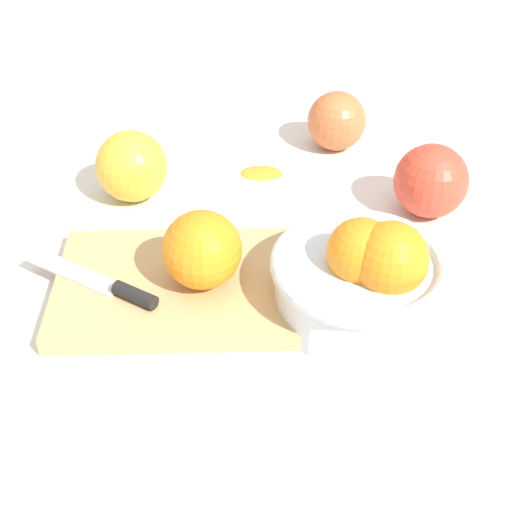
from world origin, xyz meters
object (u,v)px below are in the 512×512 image
at_px(cutting_board, 178,286).
at_px(apple_front_left_2, 431,181).
at_px(knife, 108,285).
at_px(apple_front_left, 337,121).
at_px(apple_front_right, 132,166).
at_px(bowl, 364,276).
at_px(orange_on_board, 202,250).

bearing_deg(cutting_board, apple_front_left_2, -157.89).
distance_m(cutting_board, apple_front_left_2, 0.31).
relative_size(knife, apple_front_left, 1.78).
bearing_deg(apple_front_left_2, knife, 19.55).
relative_size(knife, apple_front_right, 1.64).
distance_m(bowl, cutting_board, 0.18).
xyz_separation_m(bowl, apple_front_left_2, (-0.11, -0.16, -0.00)).
height_order(knife, apple_front_right, apple_front_right).
bearing_deg(bowl, cutting_board, -14.30).
xyz_separation_m(bowl, orange_on_board, (0.15, -0.04, 0.01)).
xyz_separation_m(cutting_board, apple_front_left_2, (-0.28, -0.11, 0.03)).
relative_size(bowl, cutting_board, 0.71).
bearing_deg(knife, apple_front_left, -133.91).
xyz_separation_m(knife, apple_front_left, (-0.27, -0.28, 0.01)).
height_order(apple_front_right, apple_front_left_2, same).
xyz_separation_m(cutting_board, knife, (0.06, 0.01, 0.01)).
distance_m(knife, apple_front_left_2, 0.37).
bearing_deg(knife, apple_front_right, -94.99).
relative_size(bowl, apple_front_right, 2.03).
distance_m(cutting_board, apple_front_right, 0.19).
bearing_deg(apple_front_left, cutting_board, 52.90).
relative_size(apple_front_right, apple_front_left_2, 0.99).
height_order(bowl, cutting_board, bowl).
bearing_deg(knife, bowl, 171.55).
height_order(orange_on_board, apple_front_right, orange_on_board).
relative_size(bowl, apple_front_left_2, 2.02).
height_order(cutting_board, knife, knife).
bearing_deg(knife, orange_on_board, -178.22).
distance_m(orange_on_board, apple_front_left, 0.33).
xyz_separation_m(bowl, cutting_board, (0.17, -0.04, -0.03)).
bearing_deg(cutting_board, bowl, 165.70).
relative_size(apple_front_left, apple_front_right, 0.92).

